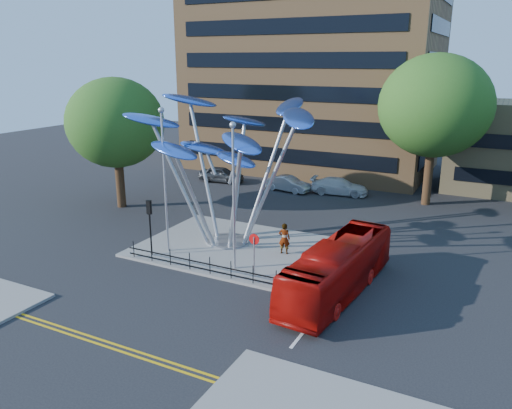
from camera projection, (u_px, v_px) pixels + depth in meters
The scene contains 18 objects.
ground at pixel (198, 289), 26.10m from camera, with size 120.00×120.00×0.00m, color black.
traffic_island at pixel (237, 248), 31.64m from camera, with size 12.00×9.00×0.15m, color slate.
double_yellow_near at pixel (119, 346), 20.96m from camera, with size 40.00×0.12×0.01m, color gold.
double_yellow_far at pixel (114, 349), 20.71m from camera, with size 40.00×0.12×0.01m, color gold.
brick_tower at pixel (315, 25), 51.87m from camera, with size 25.00×15.00×30.00m, color olive.
tree_right at pixel (435, 106), 39.17m from camera, with size 8.80×8.80×12.11m.
tree_left at pixel (116, 123), 38.84m from camera, with size 7.60×7.60×10.32m.
leaf_sculpture at pixel (226, 139), 30.78m from camera, with size 12.72×9.54×9.51m.
street_lamp_left at pixel (164, 168), 29.55m from camera, with size 0.36×0.36×8.80m.
street_lamp_right at pixel (233, 184), 27.01m from camera, with size 0.36×0.36×8.30m.
traffic_light_island at pixel (150, 216), 29.68m from camera, with size 0.28×0.18×3.42m.
no_entry_sign_island at pixel (254, 248), 26.87m from camera, with size 0.60×0.10×2.45m.
pedestrian_railing_front at pixel (200, 265), 27.83m from camera, with size 10.00×0.06×1.00m.
red_bus at pixel (338, 268), 25.31m from camera, with size 2.31×9.87×2.75m, color #A10B07.
pedestrian at pixel (284, 238), 30.27m from camera, with size 0.70×0.46×1.93m, color gray.
parked_car_left at pixel (221, 174), 48.69m from camera, with size 1.78×4.43×1.51m, color #383B3F.
parked_car_mid at pixel (288, 184), 45.32m from camera, with size 1.46×4.19×1.38m, color #94989B.
parked_car_right at pixel (339, 186), 44.26m from camera, with size 2.03×5.00×1.45m, color silver.
Camera 1 is at (13.51, -19.83, 11.60)m, focal length 35.00 mm.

